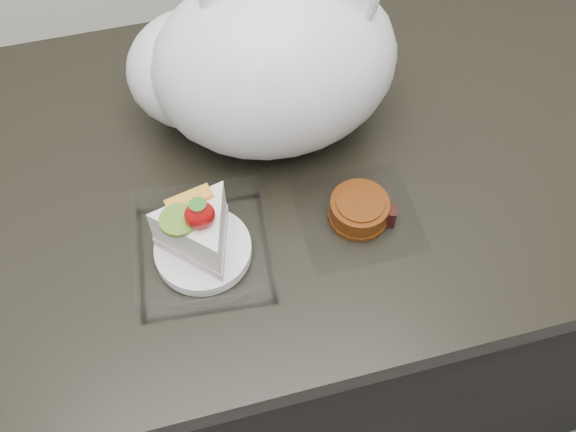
{
  "coord_description": "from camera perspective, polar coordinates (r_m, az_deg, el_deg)",
  "views": [
    {
      "loc": [
        -0.04,
        1.16,
        1.57
      ],
      "look_at": [
        0.07,
        1.56,
        0.94
      ],
      "focal_mm": 40.0,
      "sensor_mm": 36.0,
      "label": 1
    }
  ],
  "objects": [
    {
      "name": "cake_tray",
      "position": [
        0.75,
        -7.72,
        -2.24
      ],
      "size": [
        0.17,
        0.17,
        0.12
      ],
      "rotation": [
        0.0,
        0.0,
        -0.09
      ],
      "color": "white",
      "rests_on": "counter"
    },
    {
      "name": "plastic_bag",
      "position": [
        0.82,
        -2.57,
        13.37
      ],
      "size": [
        0.38,
        0.3,
        0.28
      ],
      "rotation": [
        0.0,
        0.0,
        -0.23
      ],
      "color": "white",
      "rests_on": "counter"
    },
    {
      "name": "mooncake_wrap",
      "position": [
        0.8,
        6.42,
        0.43
      ],
      "size": [
        0.15,
        0.14,
        0.04
      ],
      "rotation": [
        0.0,
        0.0,
        0.16
      ],
      "color": "white",
      "rests_on": "counter"
    },
    {
      "name": "counter",
      "position": [
        1.24,
        -4.63,
        -8.45
      ],
      "size": [
        2.04,
        0.64,
        0.9
      ],
      "color": "black",
      "rests_on": "ground"
    }
  ]
}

